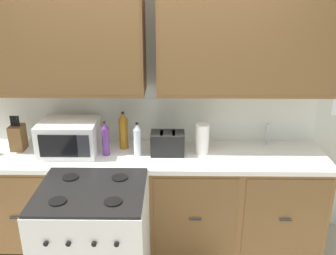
% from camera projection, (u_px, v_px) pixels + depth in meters
% --- Properties ---
extents(wall_unit, '(4.12, 0.40, 2.40)m').
position_uv_depth(wall_unit, '(152.00, 64.00, 3.06)').
color(wall_unit, silver).
rests_on(wall_unit, ground_plane).
extents(counter_run, '(2.95, 0.64, 0.92)m').
position_uv_depth(counter_run, '(153.00, 199.00, 3.30)').
color(counter_run, black).
rests_on(counter_run, ground_plane).
extents(stove_range, '(0.76, 0.68, 0.95)m').
position_uv_depth(stove_range, '(95.00, 245.00, 2.71)').
color(stove_range, white).
rests_on(stove_range, ground_plane).
extents(microwave, '(0.48, 0.37, 0.28)m').
position_uv_depth(microwave, '(69.00, 137.00, 3.11)').
color(microwave, white).
rests_on(microwave, counter_run).
extents(toaster, '(0.28, 0.18, 0.19)m').
position_uv_depth(toaster, '(168.00, 143.00, 3.10)').
color(toaster, black).
rests_on(toaster, counter_run).
extents(knife_block, '(0.11, 0.14, 0.31)m').
position_uv_depth(knife_block, '(18.00, 137.00, 3.18)').
color(knife_block, brown).
rests_on(knife_block, counter_run).
extents(sink_faucet, '(0.02, 0.02, 0.20)m').
position_uv_depth(sink_faucet, '(267.00, 134.00, 3.28)').
color(sink_faucet, '#B2B5BA').
rests_on(sink_faucet, counter_run).
extents(paper_towel_roll, '(0.12, 0.12, 0.26)m').
position_uv_depth(paper_towel_roll, '(202.00, 139.00, 3.11)').
color(paper_towel_roll, white).
rests_on(paper_towel_roll, counter_run).
extents(bottle_clear, '(0.06, 0.06, 0.29)m').
position_uv_depth(bottle_clear, '(137.00, 139.00, 3.06)').
color(bottle_clear, silver).
rests_on(bottle_clear, counter_run).
extents(bottle_amber, '(0.08, 0.08, 0.33)m').
position_uv_depth(bottle_amber, '(123.00, 131.00, 3.19)').
color(bottle_amber, '#9E6619').
rests_on(bottle_amber, counter_run).
extents(bottle_violet, '(0.06, 0.06, 0.30)m').
position_uv_depth(bottle_violet, '(105.00, 139.00, 3.06)').
color(bottle_violet, '#663384').
rests_on(bottle_violet, counter_run).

